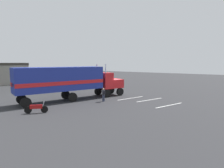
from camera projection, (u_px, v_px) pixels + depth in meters
name	position (u px, v px, depth m)	size (l,w,h in m)	color
ground_plane	(112.00, 95.00, 27.73)	(120.00, 120.00, 0.00)	#2D2D30
lane_stripe_near	(131.00, 98.00, 25.16)	(4.40, 0.16, 0.01)	silver
lane_stripe_mid	(150.00, 100.00, 24.04)	(4.40, 0.16, 0.01)	silver
lane_stripe_far	(169.00, 105.00, 21.03)	(4.40, 0.16, 0.01)	silver
semi_truck	(69.00, 80.00, 23.64)	(14.18, 7.02, 4.50)	red
person_bystander	(104.00, 94.00, 23.06)	(0.41, 0.48, 1.63)	#2D3347
parked_bus	(62.00, 77.00, 34.58)	(11.07, 6.86, 3.40)	#1E5999
motorcycle	(36.00, 108.00, 17.78)	(1.60, 1.52, 1.12)	black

